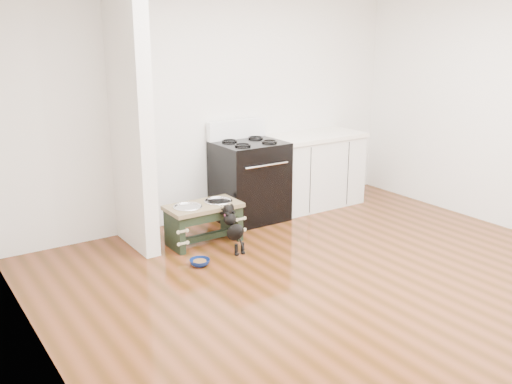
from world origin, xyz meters
The scene contains 8 objects.
ground centered at (0.00, 0.00, 0.00)m, with size 5.00×5.00×0.00m, color #41230B.
room_shell centered at (0.00, 0.00, 1.62)m, with size 5.00×5.00×5.00m.
partition_wall centered at (-1.18, 2.10, 1.35)m, with size 0.15×0.80×2.70m, color silver.
oven_range centered at (0.25, 2.16, 0.48)m, with size 0.76×0.69×1.14m.
cabinet_run centered at (1.23, 2.18, 0.45)m, with size 1.24×0.64×0.91m.
dog_feeder centered at (-0.57, 1.76, 0.30)m, with size 0.77×0.41×0.44m.
puppy centered at (-0.43, 1.41, 0.26)m, with size 0.14×0.40×0.47m.
floor_bowl centered at (-0.89, 1.27, 0.03)m, with size 0.20×0.20×0.06m.
Camera 1 is at (-3.24, -3.19, 2.18)m, focal length 40.00 mm.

